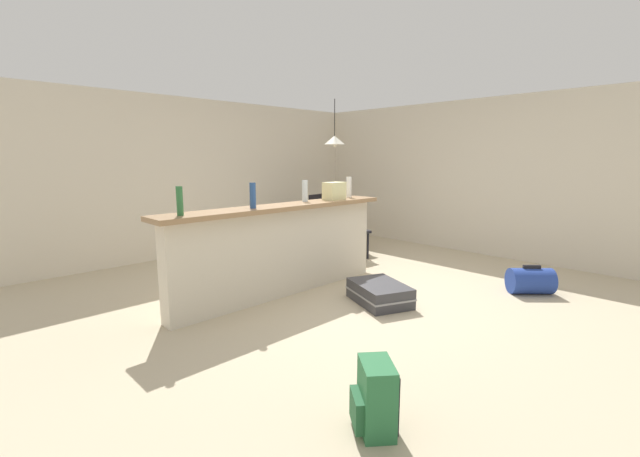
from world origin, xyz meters
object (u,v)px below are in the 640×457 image
Objects in this scene: dining_table at (327,213)px; bottle_white at (349,187)px; bottle_blue at (253,196)px; grocery_bag at (334,191)px; pendant_lamp at (334,140)px; bottle_green at (180,201)px; suitcase_flat_charcoal at (379,293)px; dining_chair_near_partition at (351,225)px; dining_chair_far_side at (312,217)px; duffel_bag_blue at (531,281)px; bottle_clear at (305,191)px; backpack_green at (375,398)px.

bottle_white is at bearing -123.73° from dining_table.
grocery_bag is (1.26, 0.03, -0.02)m from bottle_blue.
bottle_white is at bearing 12.24° from grocery_bag.
pendant_lamp is at bearing -57.18° from dining_table.
bottle_green and bottle_blue have the same top height.
suitcase_flat_charcoal is at bearing -43.50° from bottle_blue.
dining_chair_near_partition is 1.09m from dining_chair_far_side.
dining_chair_near_partition is at bearing 39.53° from bottle_white.
dining_chair_near_partition is at bearing 93.38° from duffel_bag_blue.
duffel_bag_blue is at bearing -51.69° from bottle_clear.
suitcase_flat_charcoal is (-1.43, -2.22, -0.54)m from dining_table.
bottle_green is at bearing -167.55° from dining_chair_near_partition.
suitcase_flat_charcoal is (-1.36, -1.63, -0.41)m from dining_chair_near_partition.
bottle_white is 0.25× the size of dining_table.
duffel_bag_blue is at bearing -67.05° from bottle_white.
dining_chair_far_side is 1.22× the size of pendant_lamp.
dining_chair_far_side is 1.04× the size of suitcase_flat_charcoal.
dining_chair_near_partition is (1.08, 0.67, -0.64)m from grocery_bag.
bottle_blue is 0.29× the size of dining_chair_far_side.
bottle_clear is at bearing 166.80° from grocery_bag.
dining_table is 1.21m from pendant_lamp.
dining_chair_far_side reaches higher than backpack_green.
bottle_clear is 0.98× the size of grocery_bag.
pendant_lamp is (0.06, -0.10, 1.20)m from dining_table.
dining_chair_near_partition is at bearing 16.69° from bottle_blue.
duffel_bag_blue is (1.24, -2.00, -1.00)m from grocery_bag.
duffel_bag_blue is (1.52, -1.04, 0.04)m from suitcase_flat_charcoal.
bottle_white is 0.49× the size of duffel_bag_blue.
bottle_green is 1.66m from bottle_clear.
bottle_blue is 2.54m from dining_chair_near_partition.
bottle_clear is (1.65, 0.12, -0.01)m from bottle_green.
dining_chair_far_side is at bearing 35.32° from bottle_blue.
bottle_blue is 0.30× the size of suitcase_flat_charcoal.
bottle_green is 3.54m from pendant_lamp.
dining_chair_far_side is at bearing 54.43° from grocery_bag.
bottle_green is 0.99× the size of bottle_white.
bottle_blue is at bearing -151.92° from dining_table.
suitcase_flat_charcoal is at bearing -121.70° from bottle_white.
bottle_clear is at bearing 4.06° from bottle_green.
pendant_lamp reaches higher than bottle_clear.
dining_table is at bearing 47.54° from grocery_bag.
bottle_clear is at bearing 178.69° from bottle_white.
bottle_blue is 2.82m from pendant_lamp.
dining_chair_near_partition reaches higher than suitcase_flat_charcoal.
pendant_lamp is 5.00m from backpack_green.
bottle_clear is 0.42m from grocery_bag.
duffel_bag_blue is at bearing -38.17° from bottle_blue.
bottle_green is at bearing -151.87° from dining_chair_far_side.
bottle_white is at bearing 2.35° from bottle_green.
bottle_clear is (0.85, 0.13, -0.01)m from bottle_blue.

